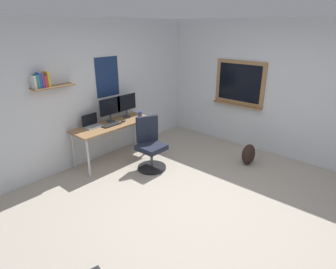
{
  "coord_description": "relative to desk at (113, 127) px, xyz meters",
  "views": [
    {
      "loc": [
        -2.95,
        -1.99,
        2.46
      ],
      "look_at": [
        0.14,
        0.73,
        0.85
      ],
      "focal_mm": 29.92,
      "sensor_mm": 36.0,
      "label": 1
    }
  ],
  "objects": [
    {
      "name": "backpack",
      "position": [
        1.53,
        -2.07,
        -0.46
      ],
      "size": [
        0.32,
        0.22,
        0.4
      ],
      "primitive_type": "ellipsoid",
      "color": "black",
      "rests_on": "ground"
    },
    {
      "name": "ground_plane",
      "position": [
        -0.1,
        -2.08,
        -0.66
      ],
      "size": [
        5.2,
        5.2,
        0.0
      ],
      "primitive_type": "plane",
      "color": "#ADA393",
      "rests_on": "ground"
    },
    {
      "name": "coffee_mug",
      "position": [
        0.69,
        -0.02,
        0.12
      ],
      "size": [
        0.08,
        0.08,
        0.09
      ],
      "primitive_type": "cylinder",
      "color": "#334CA5",
      "rests_on": "desk"
    },
    {
      "name": "monitor_secondary",
      "position": [
        0.44,
        0.09,
        0.34
      ],
      "size": [
        0.46,
        0.17,
        0.46
      ],
      "color": "#38383D",
      "rests_on": "desk"
    },
    {
      "name": "monitor_primary",
      "position": [
        0.04,
        0.09,
        0.34
      ],
      "size": [
        0.46,
        0.17,
        0.46
      ],
      "color": "#38383D",
      "rests_on": "desk"
    },
    {
      "name": "wall_right",
      "position": [
        2.35,
        -2.06,
        0.64
      ],
      "size": [
        0.22,
        5.0,
        2.6
      ],
      "color": "silver",
      "rests_on": "ground"
    },
    {
      "name": "desk",
      "position": [
        0.0,
        0.0,
        0.0
      ],
      "size": [
        1.59,
        0.58,
        0.74
      ],
      "color": "#997047",
      "rests_on": "ground"
    },
    {
      "name": "office_chair",
      "position": [
        0.22,
        -0.77,
        -0.25
      ],
      "size": [
        0.54,
        0.56,
        0.95
      ],
      "color": "black",
      "rests_on": "ground"
    },
    {
      "name": "laptop",
      "position": [
        -0.36,
        0.14,
        0.13
      ],
      "size": [
        0.31,
        0.21,
        0.23
      ],
      "color": "#ADAFB5",
      "rests_on": "desk"
    },
    {
      "name": "wall_back",
      "position": [
        -0.1,
        0.37,
        0.64
      ],
      "size": [
        5.0,
        0.3,
        2.6
      ],
      "color": "silver",
      "rests_on": "ground"
    },
    {
      "name": "computer_mouse",
      "position": [
        0.2,
        -0.07,
        0.09
      ],
      "size": [
        0.1,
        0.06,
        0.03
      ],
      "primitive_type": "ellipsoid",
      "color": "#262628",
      "rests_on": "desk"
    },
    {
      "name": "keyboard",
      "position": [
        -0.08,
        -0.07,
        0.08
      ],
      "size": [
        0.37,
        0.13,
        0.02
      ],
      "primitive_type": "cube",
      "color": "black",
      "rests_on": "desk"
    }
  ]
}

